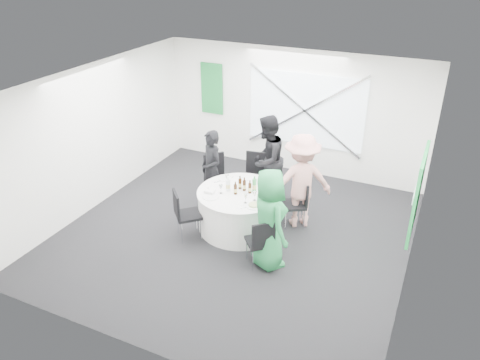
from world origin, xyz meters
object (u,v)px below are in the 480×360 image
at_px(chair_front_right, 261,240).
at_px(person_woman_pink, 301,181).
at_px(chair_back, 255,172).
at_px(person_man_back_left, 212,169).
at_px(person_man_back, 267,160).
at_px(clear_water_bottle, 228,185).
at_px(person_woman_green, 269,219).
at_px(chair_front_left, 183,211).
at_px(chair_back_right, 299,200).
at_px(chair_back_left, 216,175).
at_px(banquet_table, 240,210).
at_px(green_water_bottle, 254,186).

relative_size(chair_front_right, person_woman_pink, 0.50).
distance_m(chair_back, person_man_back_left, 0.94).
distance_m(person_man_back, clear_water_bottle, 1.26).
height_order(person_woman_pink, person_woman_green, person_woman_pink).
height_order(chair_front_left, clear_water_bottle, clear_water_bottle).
relative_size(chair_back_right, chair_front_right, 1.02).
distance_m(chair_back_right, clear_water_bottle, 1.34).
bearing_deg(chair_back_left, chair_front_left, -135.53).
height_order(person_man_back, clear_water_bottle, person_man_back).
bearing_deg(person_woman_pink, person_man_back, -65.58).
bearing_deg(chair_back_right, person_man_back_left, -120.35).
xyz_separation_m(chair_back_right, chair_front_right, (-0.14, -1.46, -0.01)).
relative_size(banquet_table, chair_back_left, 1.55).
xyz_separation_m(chair_front_left, person_man_back_left, (-0.11, 1.28, 0.24)).
xyz_separation_m(chair_back, chair_front_right, (1.02, -2.12, -0.05)).
bearing_deg(banquet_table, person_man_back_left, 147.48).
bearing_deg(clear_water_bottle, person_man_back_left, 137.64).
bearing_deg(green_water_bottle, person_woman_pink, 33.75).
xyz_separation_m(chair_front_right, person_woman_pink, (0.14, 1.53, 0.38)).
distance_m(chair_back, green_water_bottle, 1.20).
xyz_separation_m(chair_back_left, clear_water_bottle, (0.65, -0.78, 0.28)).
bearing_deg(banquet_table, chair_front_left, -136.75).
bearing_deg(green_water_bottle, chair_back, 112.62).
relative_size(chair_front_left, person_man_back_left, 0.59).
xyz_separation_m(chair_front_left, green_water_bottle, (0.99, 0.84, 0.33)).
distance_m(person_woman_pink, person_woman_green, 1.40).
height_order(banquet_table, person_woman_pink, person_woman_pink).
bearing_deg(person_man_back, clear_water_bottle, -9.95).
bearing_deg(person_woman_green, chair_back_right, -50.77).
relative_size(banquet_table, green_water_bottle, 5.08).
bearing_deg(chair_back, person_man_back, -8.95).
bearing_deg(banquet_table, chair_back, 100.30).
relative_size(chair_back_right, person_man_back_left, 0.58).
bearing_deg(chair_front_left, banquet_table, -90.00).
bearing_deg(chair_back_left, green_water_bottle, -78.96).
bearing_deg(chair_front_right, green_water_bottle, -102.20).
bearing_deg(clear_water_bottle, chair_front_right, -40.97).
bearing_deg(chair_front_right, person_woman_green, -158.72).
bearing_deg(chair_back_right, chair_front_left, -83.32).
bearing_deg(banquet_table, person_woman_green, -42.20).
bearing_deg(chair_back_left, chair_front_right, -94.48).
relative_size(person_man_back, person_woman_pink, 1.01).
distance_m(banquet_table, chair_front_right, 1.23).
xyz_separation_m(chair_back, person_woman_green, (1.09, -1.98, 0.28)).
xyz_separation_m(banquet_table, chair_front_left, (-0.77, -0.72, 0.17)).
relative_size(chair_front_right, person_woman_green, 0.52).
bearing_deg(person_woman_green, chair_back, -18.99).
relative_size(person_woman_green, clear_water_bottle, 6.13).
height_order(chair_back_right, person_woman_green, person_woman_green).
relative_size(chair_back_right, person_man_back, 0.50).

